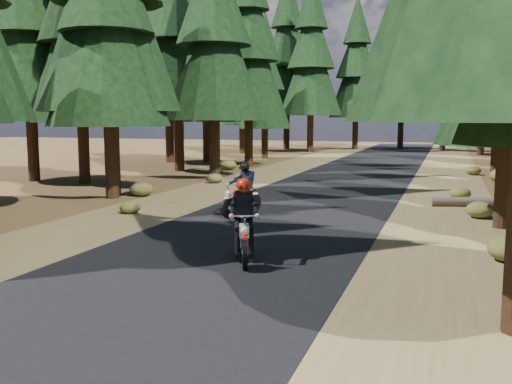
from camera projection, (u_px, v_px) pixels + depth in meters
ground at (235, 247)px, 13.22m from camera, size 120.00×120.00×0.00m
road at (292, 213)px, 17.92m from camera, size 6.00×100.00×0.01m
shoulder_l at (161, 206)px, 19.38m from camera, size 3.20×100.00×0.01m
shoulder_r at (445, 221)px, 16.46m from camera, size 3.20×100.00×0.01m
pine_forest at (367, 30)px, 31.98m from camera, size 34.59×55.08×16.32m
understory_shrubs at (346, 185)px, 23.00m from camera, size 15.41×24.44×0.68m
rider_lead at (244, 235)px, 11.77m from camera, size 1.24×2.01×1.72m
rider_follow at (241, 198)px, 17.41m from camera, size 1.17×1.89×1.62m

